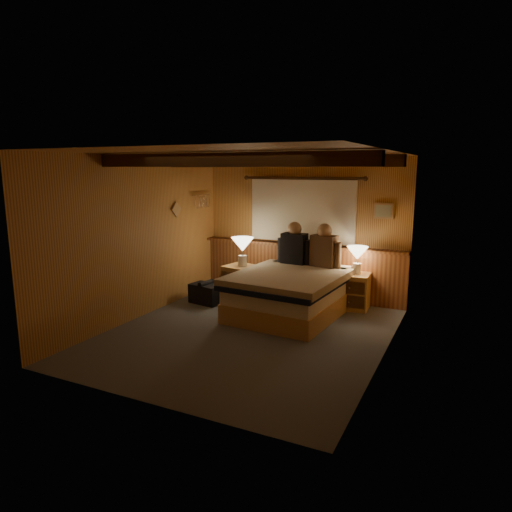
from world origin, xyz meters
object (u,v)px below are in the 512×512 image
Objects in this scene: duffel_bag at (206,293)px; bed at (291,293)px; lamp_right at (357,255)px; person_left at (294,246)px; nightstand_right at (352,291)px; nightstand_left at (241,282)px; person_right at (324,249)px; lamp_left at (243,246)px.

bed is at bearing 11.97° from duffel_bag.
lamp_right is 2.54m from duffel_bag.
nightstand_right is at bearing 6.33° from person_left.
lamp_right is 1.03m from person_left.
duffel_bag is at bearing -119.58° from nightstand_left.
nightstand_left is 1.12m from person_left.
duffel_bag is (-1.28, -0.71, -0.78)m from person_left.
bed is 2.83× the size of person_right.
lamp_left is at bearing -173.53° from nightstand_right.
lamp_left is 0.99m from duffel_bag.
lamp_left reaches higher than nightstand_right.
nightstand_right is 0.81m from person_right.
lamp_left is 0.69× the size of person_left.
lamp_left reaches higher than bed.
person_left is at bearing 25.82° from nightstand_left.
nightstand_left is at bearing 162.81° from bed.
duffel_bag is (-0.45, -0.45, -0.76)m from lamp_left.
person_left reaches higher than nightstand_right.
lamp_right is 0.61× the size of person_right.
person_left reaches higher than duffel_bag.
person_left is (-0.98, -0.06, 0.66)m from nightstand_right.
bed is 4.12× the size of lamp_left.
nightstand_left is 1.22× the size of lamp_left.
nightstand_right is 1.18m from person_left.
person_left is 1.24× the size of duffel_bag.
duffel_bag is (-0.40, -0.47, -0.12)m from nightstand_left.
lamp_right is (0.82, 0.75, 0.53)m from bed.
bed is at bearing -137.50° from lamp_right.
lamp_left reaches higher than lamp_right.
nightstand_left reaches higher than duffel_bag.
person_right reaches higher than bed.
person_right is (-0.51, -0.10, 0.07)m from lamp_right.
nightstand_right is at bearing 47.38° from bed.
nightstand_left is 0.63m from duffel_bag.
person_left reaches higher than nightstand_left.
bed reaches higher than nightstand_right.
nightstand_left is at bearing 154.19° from lamp_left.
person_left is 1.66m from duffel_bag.
lamp_right is 0.53m from person_right.
person_right reaches higher than lamp_left.
bed is 0.92m from person_left.
person_left is at bearing -179.89° from nightstand_right.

